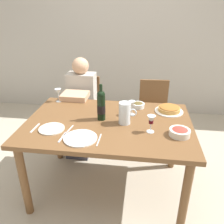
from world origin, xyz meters
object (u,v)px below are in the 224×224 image
salad_bowl (180,132)px  dinner_plate_right_setting (52,129)px  dinner_plate_left_setting (80,138)px  chair_left (85,106)px  olive_bowl (138,105)px  diner_left (80,104)px  wine_bottle (101,105)px  wine_glass_left_diner (58,92)px  wine_glass_right_diner (132,105)px  chair_right (153,111)px  dining_table (108,131)px  water_pitcher (125,114)px  wine_glass_centre (151,121)px  baked_tart (169,109)px

salad_bowl → dinner_plate_right_setting: bearing=-177.7°
dinner_plate_left_setting → chair_left: (-0.27, 1.23, -0.27)m
olive_bowl → diner_left: 0.79m
wine_bottle → dinner_plate_right_setting: bearing=-147.6°
olive_bowl → diner_left: bearing=155.6°
dinner_plate_left_setting → olive_bowl: bearing=57.4°
wine_bottle → wine_glass_left_diner: 0.65m
wine_glass_right_diner → chair_right: 0.82m
dining_table → water_pitcher: 0.23m
wine_bottle → chair_left: size_ratio=0.39×
wine_glass_centre → dinner_plate_left_setting: wine_glass_centre is taller
chair_right → diner_left: bearing=8.5°
dining_table → baked_tart: 0.65m
salad_bowl → olive_bowl: size_ratio=1.27×
dinner_plate_right_setting → wine_glass_centre: bearing=4.9°
salad_bowl → dinner_plate_right_setting: (-1.07, -0.04, -0.03)m
wine_bottle → olive_bowl: bearing=44.0°
water_pitcher → wine_glass_left_diner: (-0.75, 0.41, 0.02)m
wine_bottle → chair_right: 1.05m
salad_bowl → chair_left: chair_left is taller
diner_left → chair_right: bearing=-167.1°
baked_tart → wine_glass_centre: wine_glass_centre is taller
water_pitcher → salad_bowl: bearing=-18.6°
wine_glass_centre → chair_right: 1.07m
salad_bowl → wine_glass_centre: bearing=173.0°
water_pitcher → dinner_plate_right_setting: bearing=-161.9°
water_pitcher → baked_tart: water_pitcher is taller
dinner_plate_right_setting → olive_bowl: bearing=38.1°
salad_bowl → diner_left: (-1.06, 0.84, -0.18)m
baked_tart → olive_bowl: 0.31m
dinner_plate_left_setting → dinner_plate_right_setting: 0.30m
wine_glass_centre → wine_glass_left_diner: bearing=151.3°
wine_glass_right_diner → chair_right: wine_glass_right_diner is taller
chair_left → chair_right: 0.89m
dining_table → chair_right: bearing=62.9°
salad_bowl → chair_right: chair_right is taller
baked_tart → diner_left: diner_left is taller
wine_glass_right_diner → dining_table: bearing=-138.9°
wine_bottle → wine_glass_left_diner: size_ratio=2.36×
chair_right → dining_table: bearing=59.3°
water_pitcher → chair_left: water_pitcher is taller
wine_bottle → diner_left: bearing=121.0°
baked_tart → wine_glass_left_diner: (-1.17, 0.11, 0.08)m
water_pitcher → diner_left: size_ratio=0.17×
chair_left → diner_left: size_ratio=0.75×
baked_tart → salad_bowl: size_ratio=1.63×
olive_bowl → chair_left: size_ratio=0.15×
baked_tart → wine_glass_centre: size_ratio=1.84×
wine_glass_right_diner → wine_glass_left_diner: bearing=164.1°
wine_glass_left_diner → diner_left: (0.15, 0.27, -0.25)m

